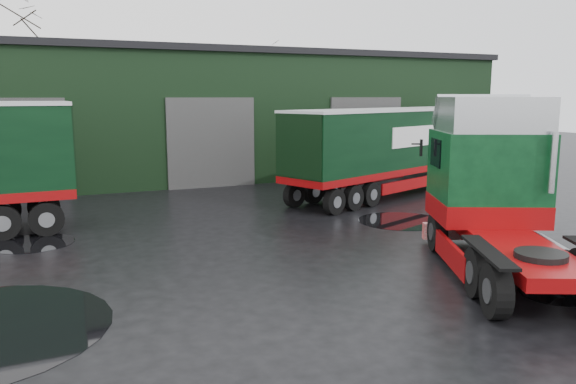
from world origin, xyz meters
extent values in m
plane|color=black|center=(0.00, 0.00, 0.00)|extent=(100.00, 100.00, 0.00)
cube|color=black|center=(2.00, 20.00, 3.00)|extent=(32.00, 12.00, 6.00)
cube|color=black|center=(2.00, 20.00, 6.15)|extent=(32.40, 12.40, 0.30)
cylinder|color=#0808AF|center=(6.94, -0.19, 0.14)|extent=(0.34, 0.34, 0.29)
cylinder|color=black|center=(5.74, 4.66, 0.00)|extent=(2.83, 2.83, 0.01)
cylinder|color=black|center=(4.66, -2.41, 0.00)|extent=(1.48, 1.48, 0.01)
cylinder|color=black|center=(-5.37, 6.41, 0.00)|extent=(2.24, 2.24, 0.01)
camera|label=1|loc=(-4.91, -10.38, 4.06)|focal=35.00mm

